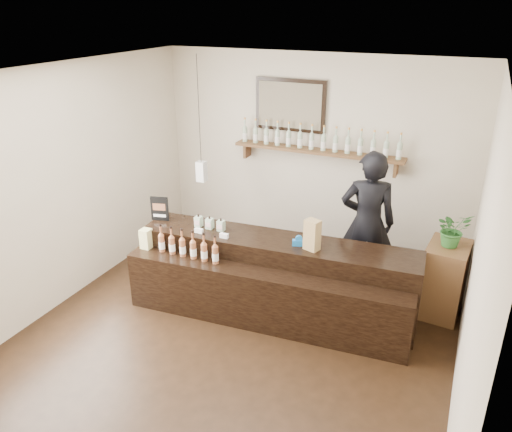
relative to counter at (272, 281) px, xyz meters
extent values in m
plane|color=black|center=(-0.18, -0.58, -0.43)|extent=(5.00, 5.00, 0.00)
plane|color=beige|center=(-0.18, 1.92, 0.97)|extent=(4.50, 0.00, 4.50)
plane|color=beige|center=(-0.18, -3.08, 0.97)|extent=(4.50, 0.00, 4.50)
plane|color=beige|center=(-2.43, -0.58, 0.97)|extent=(0.00, 5.00, 5.00)
plane|color=beige|center=(2.07, -0.58, 0.97)|extent=(0.00, 5.00, 5.00)
plane|color=white|center=(-0.18, -0.58, 2.37)|extent=(5.00, 5.00, 0.00)
cube|color=brown|center=(-0.08, 1.79, 1.07)|extent=(2.40, 0.25, 0.04)
cube|color=brown|center=(-1.16, 1.82, 0.95)|extent=(0.04, 0.20, 0.20)
cube|color=brown|center=(1.00, 1.82, 0.95)|extent=(0.04, 0.20, 0.20)
cube|color=black|center=(-0.53, 1.89, 1.65)|extent=(1.02, 0.04, 0.72)
cube|color=#44392C|center=(-0.53, 1.86, 1.65)|extent=(0.92, 0.01, 0.62)
cube|color=white|center=(-1.48, 1.02, 0.82)|extent=(0.12, 0.12, 0.28)
cylinder|color=black|center=(-1.48, 1.02, 1.67)|extent=(0.01, 0.01, 1.41)
cylinder|color=#ADC7A6|center=(-1.18, 1.79, 1.20)|extent=(0.07, 0.07, 0.20)
cone|color=#ADC7A6|center=(-1.18, 1.79, 1.32)|extent=(0.07, 0.07, 0.05)
cylinder|color=#ADC7A6|center=(-1.18, 1.79, 1.38)|extent=(0.02, 0.02, 0.07)
cylinder|color=gold|center=(-1.18, 1.79, 1.43)|extent=(0.03, 0.03, 0.02)
cylinder|color=white|center=(-1.18, 1.79, 1.18)|extent=(0.07, 0.07, 0.09)
cylinder|color=#ADC7A6|center=(-1.01, 1.79, 1.20)|extent=(0.07, 0.07, 0.20)
cone|color=#ADC7A6|center=(-1.01, 1.79, 1.32)|extent=(0.07, 0.07, 0.05)
cylinder|color=#ADC7A6|center=(-1.01, 1.79, 1.38)|extent=(0.02, 0.02, 0.07)
cylinder|color=gold|center=(-1.01, 1.79, 1.43)|extent=(0.03, 0.03, 0.02)
cylinder|color=white|center=(-1.01, 1.79, 1.18)|extent=(0.07, 0.07, 0.09)
cylinder|color=#ADC7A6|center=(-0.84, 1.79, 1.20)|extent=(0.07, 0.07, 0.20)
cone|color=#ADC7A6|center=(-0.84, 1.79, 1.32)|extent=(0.07, 0.07, 0.05)
cylinder|color=#ADC7A6|center=(-0.84, 1.79, 1.38)|extent=(0.02, 0.02, 0.07)
cylinder|color=gold|center=(-0.84, 1.79, 1.43)|extent=(0.03, 0.03, 0.02)
cylinder|color=white|center=(-0.84, 1.79, 1.18)|extent=(0.07, 0.07, 0.09)
cylinder|color=#ADC7A6|center=(-0.67, 1.79, 1.20)|extent=(0.07, 0.07, 0.20)
cone|color=#ADC7A6|center=(-0.67, 1.79, 1.32)|extent=(0.07, 0.07, 0.05)
cylinder|color=#ADC7A6|center=(-0.67, 1.79, 1.38)|extent=(0.02, 0.02, 0.07)
cylinder|color=gold|center=(-0.67, 1.79, 1.43)|extent=(0.03, 0.03, 0.02)
cylinder|color=white|center=(-0.67, 1.79, 1.18)|extent=(0.07, 0.07, 0.09)
cylinder|color=#ADC7A6|center=(-0.50, 1.79, 1.20)|extent=(0.07, 0.07, 0.20)
cone|color=#ADC7A6|center=(-0.50, 1.79, 1.32)|extent=(0.07, 0.07, 0.05)
cylinder|color=#ADC7A6|center=(-0.50, 1.79, 1.38)|extent=(0.02, 0.02, 0.07)
cylinder|color=gold|center=(-0.50, 1.79, 1.43)|extent=(0.03, 0.03, 0.02)
cylinder|color=white|center=(-0.50, 1.79, 1.18)|extent=(0.07, 0.07, 0.09)
cylinder|color=#ADC7A6|center=(-0.33, 1.79, 1.20)|extent=(0.07, 0.07, 0.20)
cone|color=#ADC7A6|center=(-0.33, 1.79, 1.32)|extent=(0.07, 0.07, 0.05)
cylinder|color=#ADC7A6|center=(-0.33, 1.79, 1.38)|extent=(0.02, 0.02, 0.07)
cylinder|color=gold|center=(-0.33, 1.79, 1.43)|extent=(0.03, 0.03, 0.02)
cylinder|color=white|center=(-0.33, 1.79, 1.18)|extent=(0.07, 0.07, 0.09)
cylinder|color=#ADC7A6|center=(-0.16, 1.79, 1.20)|extent=(0.07, 0.07, 0.20)
cone|color=#ADC7A6|center=(-0.16, 1.79, 1.32)|extent=(0.07, 0.07, 0.05)
cylinder|color=#ADC7A6|center=(-0.16, 1.79, 1.38)|extent=(0.02, 0.02, 0.07)
cylinder|color=gold|center=(-0.16, 1.79, 1.43)|extent=(0.03, 0.03, 0.02)
cylinder|color=white|center=(-0.16, 1.79, 1.18)|extent=(0.07, 0.07, 0.09)
cylinder|color=#ADC7A6|center=(0.00, 1.79, 1.20)|extent=(0.07, 0.07, 0.20)
cone|color=#ADC7A6|center=(0.00, 1.79, 1.32)|extent=(0.07, 0.07, 0.05)
cylinder|color=#ADC7A6|center=(0.00, 1.79, 1.38)|extent=(0.02, 0.02, 0.07)
cylinder|color=gold|center=(0.00, 1.79, 1.43)|extent=(0.03, 0.03, 0.02)
cylinder|color=white|center=(0.00, 1.79, 1.18)|extent=(0.07, 0.07, 0.09)
cylinder|color=#ADC7A6|center=(0.17, 1.79, 1.20)|extent=(0.07, 0.07, 0.20)
cone|color=#ADC7A6|center=(0.17, 1.79, 1.32)|extent=(0.07, 0.07, 0.05)
cylinder|color=#ADC7A6|center=(0.17, 1.79, 1.38)|extent=(0.02, 0.02, 0.07)
cylinder|color=gold|center=(0.17, 1.79, 1.43)|extent=(0.03, 0.03, 0.02)
cylinder|color=white|center=(0.17, 1.79, 1.18)|extent=(0.07, 0.07, 0.09)
cylinder|color=#ADC7A6|center=(0.34, 1.79, 1.20)|extent=(0.07, 0.07, 0.20)
cone|color=#ADC7A6|center=(0.34, 1.79, 1.32)|extent=(0.07, 0.07, 0.05)
cylinder|color=#ADC7A6|center=(0.34, 1.79, 1.38)|extent=(0.02, 0.02, 0.07)
cylinder|color=gold|center=(0.34, 1.79, 1.43)|extent=(0.03, 0.03, 0.02)
cylinder|color=white|center=(0.34, 1.79, 1.18)|extent=(0.07, 0.07, 0.09)
cylinder|color=#ADC7A6|center=(0.51, 1.79, 1.20)|extent=(0.07, 0.07, 0.20)
cone|color=#ADC7A6|center=(0.51, 1.79, 1.32)|extent=(0.07, 0.07, 0.05)
cylinder|color=#ADC7A6|center=(0.51, 1.79, 1.38)|extent=(0.02, 0.02, 0.07)
cylinder|color=gold|center=(0.51, 1.79, 1.43)|extent=(0.03, 0.03, 0.02)
cylinder|color=white|center=(0.51, 1.79, 1.18)|extent=(0.07, 0.07, 0.09)
cylinder|color=#ADC7A6|center=(0.68, 1.79, 1.20)|extent=(0.07, 0.07, 0.20)
cone|color=#ADC7A6|center=(0.68, 1.79, 1.32)|extent=(0.07, 0.07, 0.05)
cylinder|color=#ADC7A6|center=(0.68, 1.79, 1.38)|extent=(0.02, 0.02, 0.07)
cylinder|color=gold|center=(0.68, 1.79, 1.43)|extent=(0.03, 0.03, 0.02)
cylinder|color=white|center=(0.68, 1.79, 1.18)|extent=(0.07, 0.07, 0.09)
cylinder|color=#ADC7A6|center=(0.85, 1.79, 1.20)|extent=(0.07, 0.07, 0.20)
cone|color=#ADC7A6|center=(0.85, 1.79, 1.32)|extent=(0.07, 0.07, 0.05)
cylinder|color=#ADC7A6|center=(0.85, 1.79, 1.38)|extent=(0.02, 0.02, 0.07)
cylinder|color=gold|center=(0.85, 1.79, 1.43)|extent=(0.03, 0.03, 0.02)
cylinder|color=white|center=(0.85, 1.79, 1.18)|extent=(0.07, 0.07, 0.09)
cylinder|color=#ADC7A6|center=(1.02, 1.79, 1.20)|extent=(0.07, 0.07, 0.20)
cone|color=#ADC7A6|center=(1.02, 1.79, 1.32)|extent=(0.07, 0.07, 0.05)
cylinder|color=#ADC7A6|center=(1.02, 1.79, 1.38)|extent=(0.02, 0.02, 0.07)
cylinder|color=gold|center=(1.02, 1.79, 1.43)|extent=(0.03, 0.03, 0.02)
cylinder|color=white|center=(1.02, 1.79, 1.18)|extent=(0.07, 0.07, 0.09)
cube|color=black|center=(0.01, 0.12, 0.03)|extent=(3.27, 0.81, 0.90)
cube|color=black|center=(0.01, -0.31, -0.08)|extent=(3.25, 0.52, 0.69)
cube|color=white|center=(-0.90, -0.09, 0.51)|extent=(0.10, 0.04, 0.05)
cube|color=white|center=(-0.56, -0.09, 0.51)|extent=(0.10, 0.04, 0.05)
cube|color=#D1CB80|center=(-1.50, -0.31, 0.32)|extent=(0.12, 0.12, 0.12)
cube|color=#D1CB80|center=(-1.50, -0.31, 0.44)|extent=(0.12, 0.12, 0.12)
cube|color=#ADC7A6|center=(-0.99, 0.07, 0.54)|extent=(0.08, 0.08, 0.13)
cube|color=beige|center=(-0.99, 0.03, 0.54)|extent=(0.07, 0.00, 0.06)
cylinder|color=black|center=(-0.99, 0.07, 0.62)|extent=(0.02, 0.02, 0.03)
cube|color=#ADC7A6|center=(-0.84, 0.07, 0.54)|extent=(0.08, 0.08, 0.13)
cube|color=beige|center=(-0.84, 0.03, 0.54)|extent=(0.07, 0.00, 0.06)
cylinder|color=black|center=(-0.84, 0.07, 0.62)|extent=(0.02, 0.02, 0.03)
cube|color=#ADC7A6|center=(-0.69, 0.07, 0.54)|extent=(0.08, 0.08, 0.13)
cube|color=beige|center=(-0.69, 0.03, 0.54)|extent=(0.07, 0.00, 0.06)
cylinder|color=black|center=(-0.69, 0.07, 0.62)|extent=(0.02, 0.02, 0.03)
cylinder|color=#965532|center=(-1.28, -0.31, 0.36)|extent=(0.07, 0.07, 0.20)
cone|color=#965532|center=(-1.28, -0.31, 0.49)|extent=(0.07, 0.07, 0.05)
cylinder|color=#965532|center=(-1.28, -0.31, 0.55)|extent=(0.02, 0.02, 0.07)
cylinder|color=black|center=(-1.28, -0.31, 0.60)|extent=(0.03, 0.03, 0.02)
cylinder|color=white|center=(-1.28, -0.31, 0.34)|extent=(0.07, 0.07, 0.09)
cylinder|color=#965532|center=(-1.14, -0.31, 0.36)|extent=(0.07, 0.07, 0.20)
cone|color=#965532|center=(-1.14, -0.31, 0.49)|extent=(0.07, 0.07, 0.05)
cylinder|color=#965532|center=(-1.14, -0.31, 0.55)|extent=(0.02, 0.02, 0.07)
cylinder|color=black|center=(-1.14, -0.31, 0.60)|extent=(0.03, 0.03, 0.02)
cylinder|color=white|center=(-1.14, -0.31, 0.34)|extent=(0.07, 0.07, 0.09)
cylinder|color=#965532|center=(-0.99, -0.31, 0.36)|extent=(0.07, 0.07, 0.20)
cone|color=#965532|center=(-0.99, -0.31, 0.49)|extent=(0.07, 0.07, 0.05)
cylinder|color=#965532|center=(-0.99, -0.31, 0.55)|extent=(0.02, 0.02, 0.07)
cylinder|color=black|center=(-0.99, -0.31, 0.60)|extent=(0.03, 0.03, 0.02)
cylinder|color=white|center=(-0.99, -0.31, 0.34)|extent=(0.07, 0.07, 0.09)
cylinder|color=#965532|center=(-0.85, -0.31, 0.36)|extent=(0.07, 0.07, 0.20)
cone|color=#965532|center=(-0.85, -0.31, 0.49)|extent=(0.07, 0.07, 0.05)
cylinder|color=#965532|center=(-0.85, -0.31, 0.55)|extent=(0.02, 0.02, 0.07)
cylinder|color=black|center=(-0.85, -0.31, 0.60)|extent=(0.03, 0.03, 0.02)
cylinder|color=white|center=(-0.85, -0.31, 0.34)|extent=(0.07, 0.07, 0.09)
cylinder|color=#965532|center=(-0.71, -0.31, 0.36)|extent=(0.07, 0.07, 0.20)
cone|color=#965532|center=(-0.71, -0.31, 0.49)|extent=(0.07, 0.07, 0.05)
cylinder|color=#965532|center=(-0.71, -0.31, 0.55)|extent=(0.02, 0.02, 0.07)
cylinder|color=black|center=(-0.71, -0.31, 0.60)|extent=(0.03, 0.03, 0.02)
cylinder|color=white|center=(-0.71, -0.31, 0.34)|extent=(0.07, 0.07, 0.09)
cylinder|color=#965532|center=(-0.56, -0.31, 0.36)|extent=(0.07, 0.07, 0.20)
cone|color=#965532|center=(-0.56, -0.31, 0.49)|extent=(0.07, 0.07, 0.05)
cylinder|color=#965532|center=(-0.56, -0.31, 0.55)|extent=(0.02, 0.02, 0.07)
cylinder|color=black|center=(-0.56, -0.31, 0.60)|extent=(0.03, 0.03, 0.02)
cylinder|color=white|center=(-0.56, -0.31, 0.34)|extent=(0.07, 0.07, 0.09)
cube|color=black|center=(-1.52, 0.03, 0.63)|extent=(0.22, 0.08, 0.31)
cube|color=brown|center=(-1.52, 0.02, 0.66)|extent=(0.15, 0.05, 0.09)
cube|color=white|center=(-1.52, 0.02, 0.55)|extent=(0.15, 0.05, 0.04)
cube|color=olive|center=(0.44, 0.05, 0.65)|extent=(0.19, 0.16, 0.35)
cube|color=black|center=(0.44, -0.01, 0.60)|extent=(0.09, 0.03, 0.07)
cube|color=#1967B0|center=(0.28, 0.08, 0.51)|extent=(0.16, 0.10, 0.07)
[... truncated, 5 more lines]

